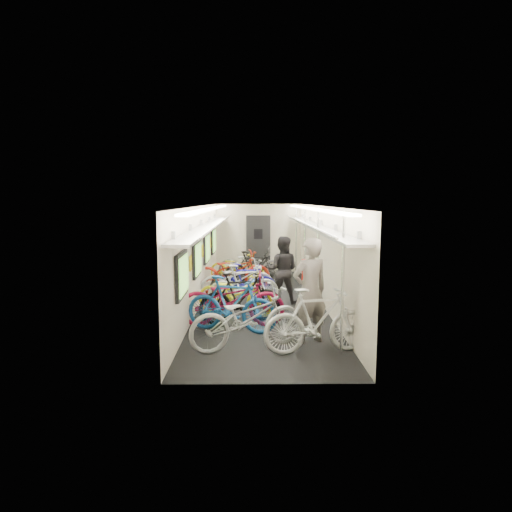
{
  "coord_description": "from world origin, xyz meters",
  "views": [
    {
      "loc": [
        -0.23,
        -11.09,
        2.56
      ],
      "look_at": [
        -0.12,
        0.25,
        1.15
      ],
      "focal_mm": 32.0,
      "sensor_mm": 36.0,
      "label": 1
    }
  ],
  "objects_px": {
    "passenger_near": "(310,291)",
    "backpack": "(309,270)",
    "bicycle_1": "(231,304)",
    "bicycle_0": "(247,318)",
    "passenger_mid": "(282,270)"
  },
  "relations": [
    {
      "from": "passenger_near",
      "to": "backpack",
      "type": "bearing_deg",
      "value": -116.68
    },
    {
      "from": "bicycle_1",
      "to": "backpack",
      "type": "relative_size",
      "value": 4.81
    },
    {
      "from": "passenger_near",
      "to": "bicycle_1",
      "type": "bearing_deg",
      "value": -49.55
    },
    {
      "from": "bicycle_0",
      "to": "backpack",
      "type": "distance_m",
      "value": 1.47
    },
    {
      "from": "bicycle_0",
      "to": "passenger_mid",
      "type": "bearing_deg",
      "value": -35.8
    },
    {
      "from": "bicycle_0",
      "to": "passenger_near",
      "type": "bearing_deg",
      "value": -94.92
    },
    {
      "from": "bicycle_0",
      "to": "backpack",
      "type": "xyz_separation_m",
      "value": [
        1.12,
        0.58,
        0.74
      ]
    },
    {
      "from": "passenger_near",
      "to": "backpack",
      "type": "relative_size",
      "value": 4.98
    },
    {
      "from": "passenger_near",
      "to": "passenger_mid",
      "type": "height_order",
      "value": "passenger_near"
    },
    {
      "from": "backpack",
      "to": "bicycle_1",
      "type": "bearing_deg",
      "value": 169.41
    },
    {
      "from": "bicycle_0",
      "to": "passenger_near",
      "type": "distance_m",
      "value": 1.24
    },
    {
      "from": "backpack",
      "to": "passenger_mid",
      "type": "bearing_deg",
      "value": 101.37
    },
    {
      "from": "bicycle_0",
      "to": "passenger_mid",
      "type": "distance_m",
      "value": 3.61
    },
    {
      "from": "backpack",
      "to": "bicycle_0",
      "type": "bearing_deg",
      "value": -146.81
    },
    {
      "from": "passenger_near",
      "to": "passenger_mid",
      "type": "distance_m",
      "value": 3.17
    }
  ]
}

